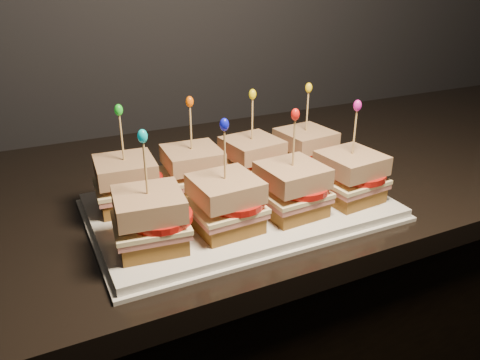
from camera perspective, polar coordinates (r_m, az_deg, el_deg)
name	(u,v)px	position (r m, az deg, el deg)	size (l,w,h in m)	color
granite_slab	(163,196)	(0.84, -9.35, -1.92)	(2.66, 0.66, 0.04)	black
platter	(240,207)	(0.73, 0.00, -3.30)	(0.44, 0.27, 0.02)	white
platter_rim	(240,210)	(0.73, 0.00, -3.72)	(0.45, 0.29, 0.01)	white
sandwich_0_bread_bot	(128,198)	(0.73, -13.47, -2.21)	(0.08, 0.08, 0.02)	#593A16
sandwich_0_ham	(127,189)	(0.72, -13.58, -1.11)	(0.09, 0.09, 0.01)	#BA5F55
sandwich_0_cheese	(127,185)	(0.72, -13.64, -0.60)	(0.09, 0.09, 0.01)	beige
sandwich_0_tomato	(135,181)	(0.71, -12.65, -0.07)	(0.08, 0.08, 0.01)	#B1160F
sandwich_0_bread_top	(125,169)	(0.71, -13.84, 1.33)	(0.08, 0.08, 0.03)	brown
sandwich_0_pick	(122,140)	(0.70, -14.20, 4.70)	(0.00, 0.00, 0.09)	tan
sandwich_0_frill	(119,110)	(0.68, -14.58, 8.26)	(0.01, 0.01, 0.02)	green
sandwich_1_bread_bot	(193,186)	(0.76, -5.70, -0.72)	(0.08, 0.08, 0.02)	#593A16
sandwich_1_ham	(193,177)	(0.75, -5.75, 0.36)	(0.09, 0.09, 0.01)	#BA5F55
sandwich_1_cheese	(193,173)	(0.75, -5.77, 0.85)	(0.09, 0.09, 0.01)	beige
sandwich_1_tomato	(201,169)	(0.74, -4.77, 1.38)	(0.08, 0.08, 0.01)	#B1160F
sandwich_1_bread_top	(192,158)	(0.74, -5.86, 2.74)	(0.08, 0.08, 0.03)	brown
sandwich_1_pick	(191,131)	(0.72, -6.00, 6.02)	(0.00, 0.00, 0.09)	tan
sandwich_1_frill	(190,102)	(0.71, -6.16, 9.48)	(0.01, 0.01, 0.02)	#EA5A02
sandwich_2_bread_bot	(252,175)	(0.79, 1.43, 0.67)	(0.08, 0.08, 0.02)	#593A16
sandwich_2_ham	(252,166)	(0.79, 1.44, 1.70)	(0.09, 0.09, 0.01)	#BA5F55
sandwich_2_cheese	(252,162)	(0.79, 1.45, 2.17)	(0.09, 0.09, 0.01)	beige
sandwich_2_tomato	(260,158)	(0.78, 2.44, 2.68)	(0.08, 0.08, 0.01)	#B1160F
sandwich_2_bread_top	(252,148)	(0.78, 1.47, 3.98)	(0.08, 0.08, 0.03)	brown
sandwich_2_pick	(252,122)	(0.76, 1.51, 7.11)	(0.00, 0.00, 0.09)	tan
sandwich_2_frill	(253,94)	(0.75, 1.54, 10.40)	(0.01, 0.01, 0.02)	yellow
sandwich_3_bread_bot	(304,164)	(0.84, 7.82, 1.90)	(0.08, 0.08, 0.02)	#593A16
sandwich_3_ham	(305,156)	(0.84, 7.88, 2.88)	(0.09, 0.09, 0.01)	#BA5F55
sandwich_3_cheese	(305,153)	(0.84, 7.91, 3.32)	(0.09, 0.09, 0.01)	beige
sandwich_3_tomato	(313,149)	(0.84, 8.85, 3.79)	(0.08, 0.08, 0.01)	#B1160F
sandwich_3_bread_top	(306,139)	(0.83, 8.01, 5.03)	(0.08, 0.08, 0.03)	brown
sandwich_3_pick	(307,114)	(0.81, 8.19, 7.98)	(0.00, 0.00, 0.09)	tan
sandwich_3_frill	(309,88)	(0.80, 8.38, 11.07)	(0.01, 0.01, 0.02)	yellow
sandwich_4_bread_bot	(152,237)	(0.62, -10.73, -6.90)	(0.08, 0.08, 0.02)	#593A16
sandwich_4_ham	(151,227)	(0.61, -10.84, -5.66)	(0.09, 0.09, 0.01)	#BA5F55
sandwich_4_cheese	(150,222)	(0.61, -10.89, -5.08)	(0.09, 0.09, 0.01)	beige
sandwich_4_tomato	(160,217)	(0.60, -9.70, -4.49)	(0.08, 0.08, 0.01)	#B1160F
sandwich_4_bread_top	(149,204)	(0.60, -11.09, -2.87)	(0.08, 0.08, 0.03)	brown
sandwich_4_pick	(146,171)	(0.58, -11.43, 1.04)	(0.00, 0.00, 0.09)	tan
sandwich_4_frill	(143,136)	(0.56, -11.80, 5.26)	(0.01, 0.01, 0.02)	#05BCCA
sandwich_5_bread_bot	(226,220)	(0.65, -1.76, -4.93)	(0.08, 0.08, 0.02)	#593A16
sandwich_5_ham	(226,210)	(0.64, -1.77, -3.72)	(0.09, 0.09, 0.01)	#BA5F55
sandwich_5_cheese	(225,206)	(0.64, -1.78, -3.17)	(0.09, 0.09, 0.01)	beige
sandwich_5_tomato	(235,201)	(0.64, -0.58, -2.57)	(0.08, 0.08, 0.01)	#B1160F
sandwich_5_bread_top	(225,188)	(0.63, -1.81, -1.03)	(0.08, 0.08, 0.03)	brown
sandwich_5_pick	(225,158)	(0.61, -1.87, 2.74)	(0.00, 0.00, 0.09)	tan
sandwich_5_frill	(224,124)	(0.60, -1.92, 6.78)	(0.01, 0.01, 0.02)	#0E12D1
sandwich_6_bread_bot	(291,205)	(0.69, 6.21, -3.07)	(0.08, 0.08, 0.02)	#593A16
sandwich_6_ham	(291,196)	(0.69, 6.27, -1.92)	(0.09, 0.09, 0.01)	#BA5F55
sandwich_6_cheese	(291,191)	(0.68, 6.30, -1.39)	(0.09, 0.09, 0.01)	beige
sandwich_6_tomato	(301,187)	(0.68, 7.44, -0.83)	(0.08, 0.08, 0.01)	#B1160F
sandwich_6_bread_top	(292,175)	(0.67, 6.40, 0.63)	(0.08, 0.08, 0.03)	brown
sandwich_6_pick	(294,146)	(0.66, 6.57, 4.18)	(0.00, 0.00, 0.09)	tan
sandwich_6_frill	(295,114)	(0.64, 6.76, 7.95)	(0.01, 0.01, 0.02)	red
sandwich_7_bread_bot	(348,192)	(0.75, 13.08, -1.41)	(0.08, 0.08, 0.02)	#593A16
sandwich_7_ham	(349,183)	(0.74, 13.19, -0.33)	(0.09, 0.09, 0.01)	#BA5F55
sandwich_7_cheese	(350,179)	(0.74, 13.24, 0.16)	(0.09, 0.09, 0.01)	beige
sandwich_7_tomato	(359,174)	(0.74, 14.31, 0.68)	(0.08, 0.08, 0.01)	#B1160F
sandwich_7_bread_top	(351,163)	(0.73, 13.43, 2.04)	(0.08, 0.08, 0.03)	brown
sandwich_7_pick	(354,135)	(0.72, 13.77, 5.33)	(0.00, 0.00, 0.09)	tan
sandwich_7_frill	(357,106)	(0.70, 14.13, 8.79)	(0.01, 0.01, 0.02)	#CC199A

